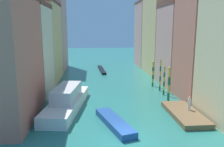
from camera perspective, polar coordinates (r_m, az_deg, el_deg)
ground_plane at (r=44.82m, az=-1.10°, el=-1.63°), size 154.00×154.00×0.00m
building_left_1 at (r=35.92m, az=-20.37°, el=5.42°), size 6.63×8.66×13.42m
building_left_2 at (r=45.89m, az=-17.10°, el=7.49°), size 6.63×12.13×14.71m
building_left_3 at (r=57.47m, az=-14.77°, el=9.76°), size 6.63×11.38×17.81m
building_right_1 at (r=34.26m, az=22.33°, el=12.06°), size 6.63×7.53×21.78m
building_right_2 at (r=42.12m, az=16.62°, el=6.98°), size 6.63×9.27×14.31m
building_right_3 at (r=52.20m, az=12.34°, el=9.78°), size 6.63×12.05×17.80m
building_right_4 at (r=62.96m, az=9.26°, el=9.60°), size 6.63×9.84×16.81m
waterfront_dock at (r=27.91m, az=17.41°, el=-9.44°), size 3.09×7.76×0.57m
person_on_dock at (r=28.24m, az=18.47°, el=-7.06°), size 0.36×0.36×1.60m
mooring_pole_0 at (r=32.59m, az=13.81°, el=-2.43°), size 0.34×0.34×4.70m
mooring_pole_1 at (r=35.30m, az=12.70°, el=-1.64°), size 0.29×0.29×4.38m
mooring_pole_2 at (r=37.42m, az=11.79°, el=-0.39°), size 0.28×0.28×5.02m
mooring_pole_3 at (r=40.23m, az=10.05°, el=-0.03°), size 0.36×0.36×4.33m
vaporetto_white at (r=29.27m, az=-11.01°, el=-6.50°), size 5.11×13.21×2.86m
gondola_black at (r=54.91m, az=-2.56°, el=0.95°), size 1.59×10.66×0.45m
motorboat_0 at (r=24.20m, az=0.56°, el=-11.95°), size 3.67×7.47×0.70m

